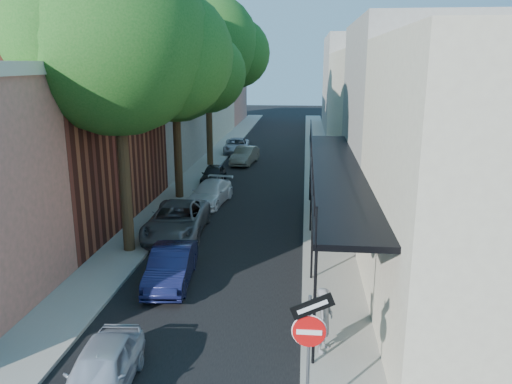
% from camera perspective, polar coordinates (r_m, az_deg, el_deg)
% --- Properties ---
extents(road_surface, '(6.00, 64.00, 0.01)m').
position_cam_1_polar(road_surface, '(38.66, 1.14, 3.79)').
color(road_surface, black).
rests_on(road_surface, ground).
extents(sidewalk_left, '(2.00, 64.00, 0.12)m').
position_cam_1_polar(sidewalk_left, '(39.16, -4.72, 3.96)').
color(sidewalk_left, gray).
rests_on(sidewalk_left, ground).
extents(sidewalk_right, '(2.00, 64.00, 0.12)m').
position_cam_1_polar(sidewalk_right, '(38.55, 7.09, 3.73)').
color(sidewalk_right, gray).
rests_on(sidewalk_right, ground).
extents(buildings_left, '(10.10, 59.10, 12.00)m').
position_cam_1_polar(buildings_left, '(38.69, -13.09, 10.80)').
color(buildings_left, '#DC8071').
rests_on(buildings_left, ground).
extents(buildings_right, '(9.80, 55.00, 10.00)m').
position_cam_1_polar(buildings_right, '(37.93, 14.99, 9.83)').
color(buildings_right, beige).
rests_on(buildings_right, ground).
extents(sign_post, '(0.89, 0.17, 2.99)m').
position_cam_1_polar(sign_post, '(10.26, 6.13, -16.09)').
color(sign_post, '#595B60').
rests_on(sign_post, ground).
extents(oak_near, '(7.48, 6.80, 11.42)m').
position_cam_1_polar(oak_near, '(19.20, -14.20, 16.03)').
color(oak_near, '#312313').
rests_on(oak_near, ground).
extents(oak_mid, '(6.60, 6.00, 10.20)m').
position_cam_1_polar(oak_mid, '(26.86, -8.37, 14.02)').
color(oak_mid, '#312313').
rests_on(oak_mid, ground).
extents(oak_far, '(7.70, 7.00, 11.90)m').
position_cam_1_polar(oak_far, '(35.70, -4.75, 16.16)').
color(oak_far, '#312313').
rests_on(oak_far, ground).
extents(parked_car_a, '(1.59, 3.47, 1.15)m').
position_cam_1_polar(parked_car_a, '(12.33, -17.28, -18.94)').
color(parked_car_a, '#A2A6B3').
rests_on(parked_car_a, ground).
extents(parked_car_b, '(1.61, 3.85, 1.24)m').
position_cam_1_polar(parked_car_b, '(17.18, -9.67, -8.36)').
color(parked_car_b, '#13163C').
rests_on(parked_car_b, ground).
extents(parked_car_c, '(2.56, 5.13, 1.40)m').
position_cam_1_polar(parked_car_c, '(21.67, -9.03, -3.21)').
color(parked_car_c, '#5B5C62').
rests_on(parked_car_c, ground).
extents(parked_car_d, '(2.19, 4.27, 1.19)m').
position_cam_1_polar(parked_car_d, '(26.33, -5.27, -0.12)').
color(parked_car_d, white).
rests_on(parked_car_d, ground).
extents(parked_car_e, '(1.39, 3.31, 1.12)m').
position_cam_1_polar(parked_car_e, '(30.91, -4.88, 2.03)').
color(parked_car_e, black).
rests_on(parked_car_e, ground).
extents(parked_car_f, '(1.85, 3.99, 1.27)m').
position_cam_1_polar(parked_car_f, '(36.69, -1.29, 4.20)').
color(parked_car_f, gray).
rests_on(parked_car_f, ground).
extents(parked_car_g, '(2.33, 4.48, 1.21)m').
position_cam_1_polar(parked_car_g, '(41.14, -2.22, 5.28)').
color(parked_car_g, '#9A9FAD').
rests_on(parked_car_g, ground).
extents(pedestrian, '(0.57, 0.72, 1.71)m').
position_cam_1_polar(pedestrian, '(13.08, 7.81, -14.24)').
color(pedestrian, slate).
rests_on(pedestrian, sidewalk_right).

